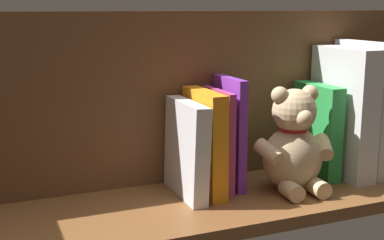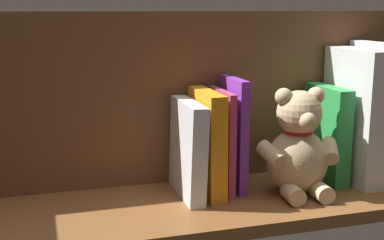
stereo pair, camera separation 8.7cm
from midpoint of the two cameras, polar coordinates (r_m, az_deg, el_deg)
The scene contains 10 objects.
ground_plane at distance 91.44cm, azimuth 2.76°, elevation -9.40°, with size 105.53×26.61×2.20cm, color brown.
shelf_back_panel at distance 96.91cm, azimuth 0.70°, elevation 2.37°, with size 105.53×1.50×31.95cm, color brown.
book_2 at distance 107.04cm, azimuth 21.47°, elevation 0.89°, with size 2.44×15.14×26.20cm, color silver.
dictionary_thick_white at distance 104.11cm, azimuth 19.68°, elevation 0.43°, with size 4.53×15.91×25.14cm, color silver.
book_3 at distance 103.51cm, azimuth 16.87°, elevation -1.44°, with size 3.08×12.73×18.10cm, color green.
teddy_bear at distance 94.55cm, azimuth 14.18°, elevation -2.97°, with size 15.43×12.74×19.07cm.
book_4 at distance 95.11cm, azimuth 7.18°, elevation -1.50°, with size 1.66×11.12×20.31cm, color purple.
book_5 at distance 94.14cm, azimuth 5.89°, elevation -2.26°, with size 1.30×11.76×18.26cm, color #B23F72.
book_6 at distance 92.18cm, azimuth 4.34°, elevation -2.49°, with size 2.94×13.64×18.41cm, color orange.
book_7 at distance 90.73cm, azimuth 2.18°, elevation -3.24°, with size 2.78×14.53×16.79cm, color silver.
Camera 2 is at (24.28, 81.55, 32.69)cm, focal length 48.71 mm.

